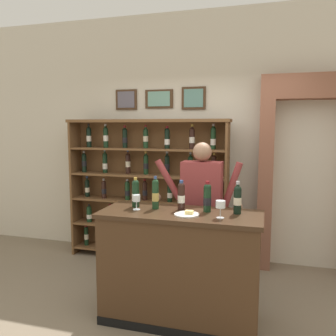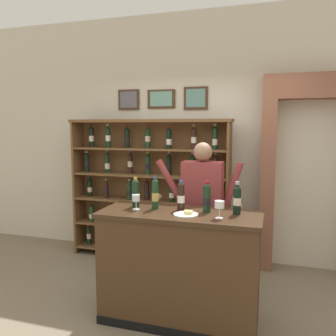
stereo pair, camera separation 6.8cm
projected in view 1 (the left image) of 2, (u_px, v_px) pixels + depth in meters
The scene contains 14 objects.
ground_plane at pixel (172, 319), 3.30m from camera, with size 14.00×14.00×0.02m, color #7A6B56.
back_wall at pixel (206, 137), 4.77m from camera, with size 12.00×0.19×3.34m.
wine_shelf at pixel (148, 186), 4.70m from camera, with size 2.21×0.33×1.91m.
archway_doorway at pixel (311, 163), 4.31m from camera, with size 1.26×0.45×2.44m.
tasting_counter at pixel (180, 267), 3.21m from camera, with size 1.47×0.60×1.04m.
shopkeeper at pixel (201, 201), 3.69m from camera, with size 0.96×0.22×1.65m.
tasting_bottle_rosso at pixel (136, 193), 3.34m from camera, with size 0.07×0.07×0.29m.
tasting_bottle_chianti at pixel (155, 193), 3.26m from camera, with size 0.07×0.07×0.31m.
tasting_bottle_brunello at pixel (181, 195), 3.23m from camera, with size 0.07×0.07×0.28m.
tasting_bottle_prosecco at pixel (207, 197), 3.15m from camera, with size 0.07×0.07×0.28m.
tasting_bottle_riserva at pixel (238, 199), 3.08m from camera, with size 0.07×0.07×0.29m.
wine_glass_center at pixel (136, 199), 3.23m from camera, with size 0.07×0.07×0.14m.
wine_glass_left at pixel (221, 205), 2.93m from camera, with size 0.08×0.08×0.15m.
cheese_plate at pixel (187, 214), 3.05m from camera, with size 0.22×0.22×0.04m.
Camera 1 is at (0.81, -2.99, 1.82)m, focal length 36.99 mm.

